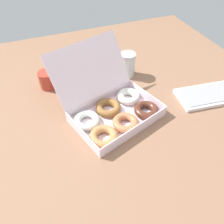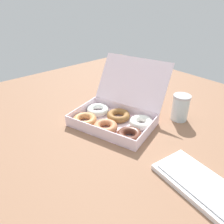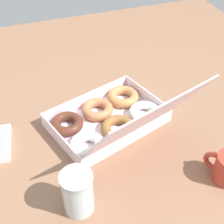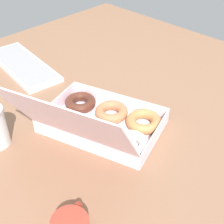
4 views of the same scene
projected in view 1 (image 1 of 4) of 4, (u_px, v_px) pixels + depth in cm
name	position (u px, v px, depth cm)	size (l,w,h in cm)	color
ground_plane	(110.00, 119.00, 98.99)	(180.00, 180.00, 2.00)	#886047
donut_box	(114.00, 110.00, 96.64)	(46.70, 47.68, 26.46)	white
keyboard	(219.00, 93.00, 108.33)	(43.73, 20.61, 2.20)	white
coffee_mug	(48.00, 80.00, 110.45)	(9.00, 10.94, 8.80)	#AD392A
glass_jar	(128.00, 65.00, 116.47)	(8.37, 8.37, 12.98)	silver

